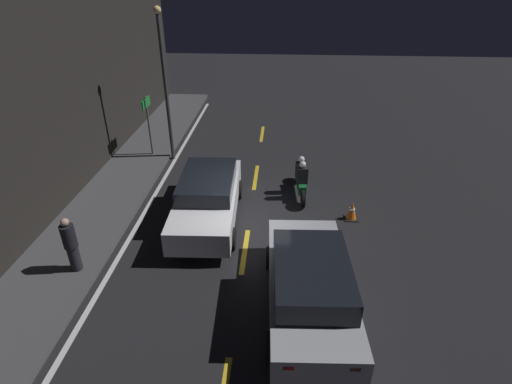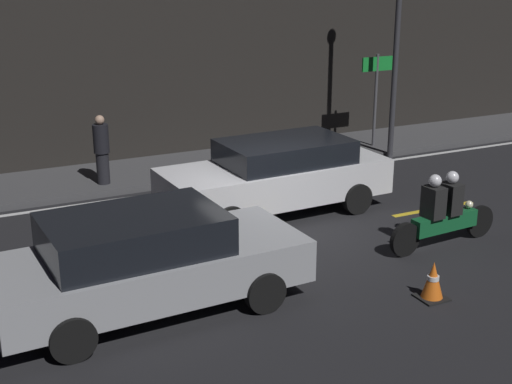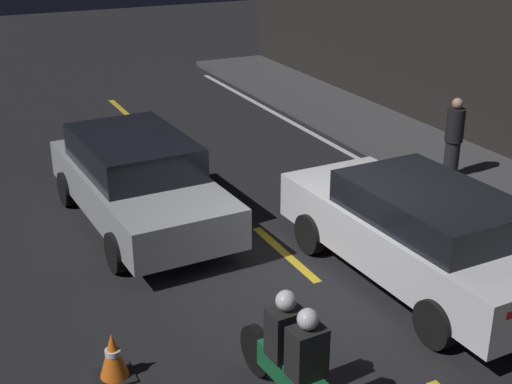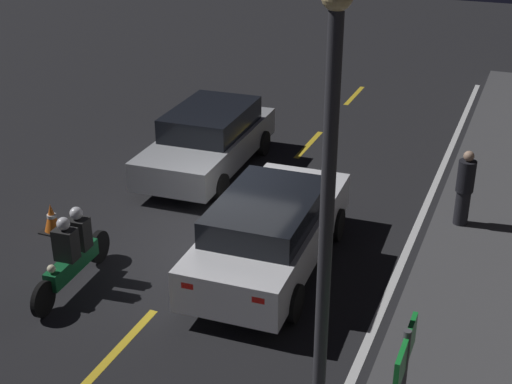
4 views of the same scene
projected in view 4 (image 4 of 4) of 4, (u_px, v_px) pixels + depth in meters
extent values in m
plane|color=black|center=(219.00, 241.00, 13.64)|extent=(56.00, 56.00, 0.00)
cube|color=#424244|center=(478.00, 290.00, 11.97)|extent=(28.00, 2.30, 0.15)
cube|color=gold|center=(354.00, 95.00, 22.03)|extent=(2.00, 0.14, 0.01)
cube|color=gold|center=(309.00, 144.00, 18.25)|extent=(2.00, 0.14, 0.01)
cube|color=gold|center=(239.00, 219.00, 14.48)|extent=(2.00, 0.14, 0.01)
cube|color=gold|center=(121.00, 346.00, 10.70)|extent=(2.00, 0.14, 0.01)
cube|color=silver|center=(395.00, 277.00, 12.48)|extent=(25.20, 0.14, 0.01)
cube|color=#9EA0A5|center=(208.00, 146.00, 16.45)|extent=(4.54, 1.99, 0.63)
cube|color=black|center=(211.00, 119.00, 16.40)|extent=(2.53, 1.72, 0.54)
cube|color=red|center=(263.00, 113.00, 18.09)|extent=(0.07, 0.20, 0.10)
cube|color=red|center=(220.00, 108.00, 18.45)|extent=(0.07, 0.20, 0.10)
cylinder|color=black|center=(221.00, 187.00, 15.14)|extent=(0.62, 0.21, 0.61)
cylinder|color=black|center=(147.00, 176.00, 15.67)|extent=(0.62, 0.21, 0.61)
cylinder|color=black|center=(263.00, 143.00, 17.51)|extent=(0.62, 0.21, 0.61)
cylinder|color=black|center=(198.00, 135.00, 18.04)|extent=(0.62, 0.21, 0.61)
cube|color=silver|center=(271.00, 234.00, 12.51)|extent=(4.61, 1.92, 0.70)
cube|color=black|center=(267.00, 210.00, 12.07)|extent=(2.56, 1.66, 0.46)
cube|color=red|center=(188.00, 285.00, 10.70)|extent=(0.07, 0.20, 0.10)
cube|color=red|center=(259.00, 299.00, 10.35)|extent=(0.07, 0.20, 0.10)
cylinder|color=black|center=(253.00, 211.00, 14.12)|extent=(0.63, 0.20, 0.62)
cylinder|color=black|center=(337.00, 224.00, 13.60)|extent=(0.63, 0.20, 0.62)
cylinder|color=black|center=(195.00, 283.00, 11.72)|extent=(0.63, 0.20, 0.62)
cylinder|color=black|center=(294.00, 303.00, 11.19)|extent=(0.63, 0.20, 0.62)
cylinder|color=black|center=(43.00, 299.00, 11.31)|extent=(0.60, 0.12, 0.60)
cylinder|color=black|center=(99.00, 247.00, 12.84)|extent=(0.60, 0.14, 0.60)
cube|color=#14592D|center=(72.00, 264.00, 12.01)|extent=(1.37, 0.34, 0.30)
sphere|color=#F2EABF|center=(51.00, 269.00, 11.42)|extent=(0.14, 0.14, 0.14)
cube|color=black|center=(66.00, 244.00, 11.75)|extent=(0.30, 0.38, 0.55)
sphere|color=silver|center=(63.00, 224.00, 11.59)|extent=(0.22, 0.22, 0.22)
cube|color=black|center=(79.00, 233.00, 12.09)|extent=(0.30, 0.38, 0.55)
sphere|color=silver|center=(76.00, 213.00, 11.93)|extent=(0.22, 0.22, 0.22)
cube|color=black|center=(54.00, 231.00, 14.00)|extent=(0.42, 0.42, 0.03)
cone|color=orange|center=(52.00, 217.00, 13.87)|extent=(0.33, 0.33, 0.56)
cylinder|color=white|center=(51.00, 216.00, 13.86)|extent=(0.18, 0.18, 0.07)
cylinder|color=black|center=(462.00, 207.00, 13.85)|extent=(0.28, 0.28, 0.70)
cylinder|color=black|center=(466.00, 176.00, 13.57)|extent=(0.34, 0.34, 0.62)
sphere|color=tan|center=(469.00, 156.00, 13.39)|extent=(0.20, 0.20, 0.20)
cube|color=#198C33|center=(405.00, 352.00, 6.92)|extent=(0.90, 0.05, 0.36)
cylinder|color=#333338|center=(323.00, 288.00, 7.11)|extent=(0.14, 0.14, 5.50)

